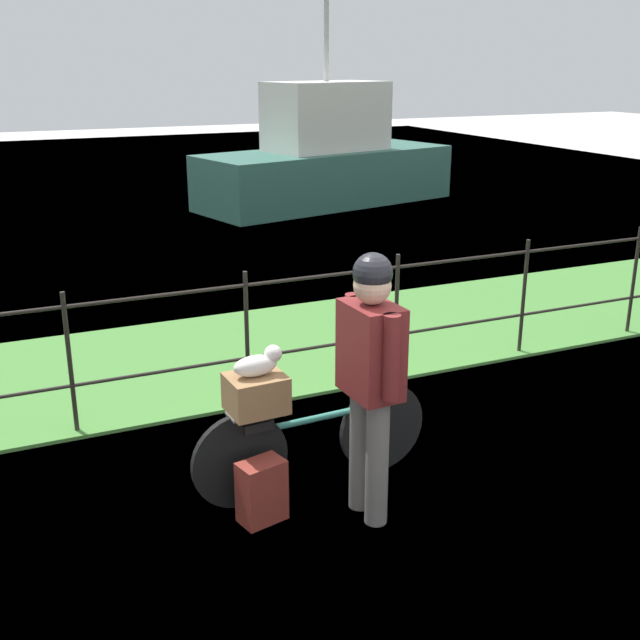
# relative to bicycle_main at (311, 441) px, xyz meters

# --- Properties ---
(ground_plane) EXTENTS (60.00, 60.00, 0.00)m
(ground_plane) POSITION_rel_bicycle_main_xyz_m (0.76, -0.72, -0.34)
(ground_plane) COLOR beige
(grass_strip) EXTENTS (27.00, 2.40, 0.03)m
(grass_strip) POSITION_rel_bicycle_main_xyz_m (0.76, 2.53, -0.32)
(grass_strip) COLOR #478438
(grass_strip) RESTS_ON ground
(harbor_water) EXTENTS (30.00, 30.00, 0.00)m
(harbor_water) POSITION_rel_bicycle_main_xyz_m (0.76, 10.64, -0.34)
(harbor_water) COLOR slate
(harbor_water) RESTS_ON ground
(iron_fence) EXTENTS (18.04, 0.04, 1.13)m
(iron_fence) POSITION_rel_bicycle_main_xyz_m (0.76, 1.45, 0.31)
(iron_fence) COLOR #28231E
(iron_fence) RESTS_ON ground
(bicycle_main) EXTENTS (1.68, 0.18, 0.64)m
(bicycle_main) POSITION_rel_bicycle_main_xyz_m (0.00, 0.00, 0.00)
(bicycle_main) COLOR black
(bicycle_main) RESTS_ON ground
(wooden_crate) EXTENTS (0.36, 0.31, 0.24)m
(wooden_crate) POSITION_rel_bicycle_main_xyz_m (-0.38, -0.02, 0.42)
(wooden_crate) COLOR olive
(wooden_crate) RESTS_ON bicycle_main
(terrier_dog) EXTENTS (0.32, 0.15, 0.18)m
(terrier_dog) POSITION_rel_bicycle_main_xyz_m (-0.35, -0.02, 0.61)
(terrier_dog) COLOR silver
(terrier_dog) RESTS_ON wooden_crate
(cyclist_person) EXTENTS (0.28, 0.54, 1.68)m
(cyclist_person) POSITION_rel_bicycle_main_xyz_m (0.19, -0.44, 0.66)
(cyclist_person) COLOR slate
(cyclist_person) RESTS_ON ground
(backpack_on_paving) EXTENTS (0.31, 0.24, 0.40)m
(backpack_on_paving) POSITION_rel_bicycle_main_xyz_m (-0.44, -0.24, -0.14)
(backpack_on_paving) COLOR maroon
(backpack_on_paving) RESTS_ON ground
(moored_boat_near) EXTENTS (5.40, 2.95, 3.92)m
(moored_boat_near) POSITION_rel_bicycle_main_xyz_m (4.58, 9.74, 0.50)
(moored_boat_near) COLOR #336656
(moored_boat_near) RESTS_ON ground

